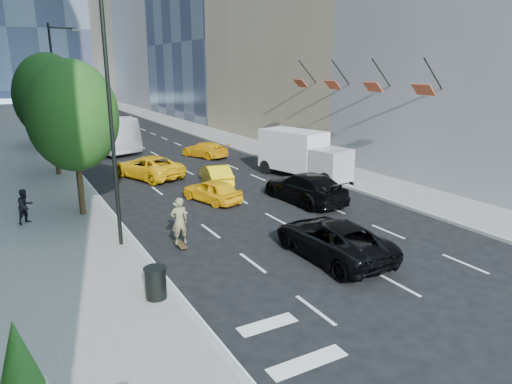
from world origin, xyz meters
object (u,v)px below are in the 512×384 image
planter_shrub (20,374)px  trash_can (156,284)px  black_sedan_lincoln (332,239)px  box_truck (303,154)px  black_sedan_mercedes (305,187)px  skateboarder (180,224)px  city_bus (89,131)px

planter_shrub → trash_can: bearing=43.9°
trash_can → black_sedan_lincoln: bearing=1.2°
box_truck → planter_shrub: size_ratio=2.94×
black_sedan_lincoln → black_sedan_mercedes: bearing=-117.4°
black_sedan_lincoln → black_sedan_mercedes: (3.46, 6.80, 0.06)m
skateboarder → black_sedan_lincoln: bearing=143.9°
box_truck → trash_can: box_truck is taller
box_truck → planter_shrub: box_truck is taller
skateboarder → trash_can: (-2.25, -4.00, -0.35)m
black_sedan_mercedes → skateboarder: bearing=16.4°
black_sedan_mercedes → city_bus: (-7.40, 23.09, 0.90)m
black_sedan_mercedes → planter_shrub: (-14.47, -10.72, 0.44)m
box_truck → trash_can: size_ratio=6.92×
trash_can → planter_shrub: 5.46m
skateboarder → black_sedan_mercedes: (8.30, 2.95, -0.18)m
planter_shrub → black_sedan_lincoln: bearing=19.6°
black_sedan_mercedes → trash_can: (-10.56, -6.96, -0.17)m
box_truck → planter_shrub: 23.51m
black_sedan_lincoln → skateboarder: bearing=-38.9°
black_sedan_mercedes → box_truck: 5.82m
black_sedan_mercedes → city_bus: 24.27m
box_truck → trash_can: 18.11m
black_sedan_mercedes → black_sedan_lincoln: bearing=59.9°
skateboarder → planter_shrub: planter_shrub is taller
black_sedan_mercedes → planter_shrub: size_ratio=2.42×
skateboarder → city_bus: (0.90, 26.04, 0.72)m
trash_can → city_bus: bearing=84.0°
skateboarder → black_sedan_lincoln: skateboarder is taller
skateboarder → city_bus: city_bus is taller
skateboarder → trash_can: size_ratio=2.01×
skateboarder → city_bus: 26.07m
black_sedan_mercedes → city_bus: size_ratio=0.46×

